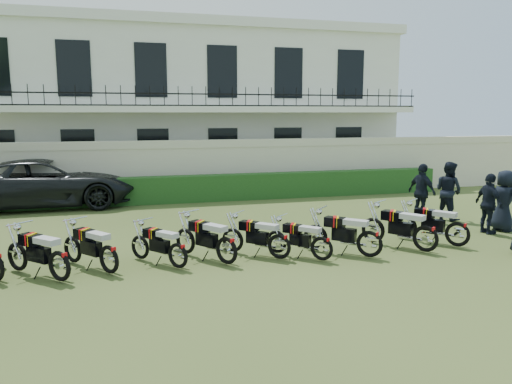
% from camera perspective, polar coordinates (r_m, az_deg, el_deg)
% --- Properties ---
extents(ground, '(100.00, 100.00, 0.00)m').
position_cam_1_polar(ground, '(12.33, -1.34, -6.74)').
color(ground, '#35461C').
rests_on(ground, ground).
extents(perimeter_wall, '(30.00, 0.35, 2.30)m').
position_cam_1_polar(perimeter_wall, '(19.85, -6.89, 2.66)').
color(perimeter_wall, beige).
rests_on(perimeter_wall, ground).
extents(hedge, '(18.00, 0.60, 1.00)m').
position_cam_1_polar(hedge, '(19.33, -3.57, 0.52)').
color(hedge, '#1B3F16').
rests_on(hedge, ground).
extents(building, '(20.40, 9.60, 7.40)m').
position_cam_1_polar(building, '(25.65, -8.96, 9.72)').
color(building, white).
rests_on(building, ground).
extents(motorcycle_1, '(1.44, 1.47, 1.07)m').
position_cam_1_polar(motorcycle_1, '(10.71, -21.59, -7.09)').
color(motorcycle_1, black).
rests_on(motorcycle_1, ground).
extents(motorcycle_2, '(1.25, 1.56, 1.04)m').
position_cam_1_polar(motorcycle_2, '(10.89, -16.48, -6.64)').
color(motorcycle_2, black).
rests_on(motorcycle_2, ground).
extents(motorcycle_3, '(1.18, 1.41, 0.96)m').
position_cam_1_polar(motorcycle_3, '(10.94, -8.92, -6.50)').
color(motorcycle_3, black).
rests_on(motorcycle_3, ground).
extents(motorcycle_4, '(1.21, 1.64, 1.06)m').
position_cam_1_polar(motorcycle_4, '(11.09, -3.38, -5.93)').
color(motorcycle_4, black).
rests_on(motorcycle_4, ground).
extents(motorcycle_5, '(1.39, 1.32, 1.00)m').
position_cam_1_polar(motorcycle_5, '(11.50, 2.70, -5.54)').
color(motorcycle_5, black).
rests_on(motorcycle_5, ground).
extents(motorcycle_6, '(1.25, 1.31, 0.94)m').
position_cam_1_polar(motorcycle_6, '(11.47, 7.55, -5.78)').
color(motorcycle_6, black).
rests_on(motorcycle_6, ground).
extents(motorcycle_7, '(1.49, 1.43, 1.07)m').
position_cam_1_polar(motorcycle_7, '(11.90, 12.88, -5.08)').
color(motorcycle_7, black).
rests_on(motorcycle_7, ground).
extents(motorcycle_8, '(1.23, 1.74, 1.11)m').
position_cam_1_polar(motorcycle_8, '(12.71, 18.85, -4.37)').
color(motorcycle_8, black).
rests_on(motorcycle_8, ground).
extents(motorcycle_9, '(1.26, 1.62, 1.07)m').
position_cam_1_polar(motorcycle_9, '(13.50, 22.08, -3.86)').
color(motorcycle_9, black).
rests_on(motorcycle_9, ground).
extents(suv, '(6.32, 3.09, 1.73)m').
position_cam_1_polar(suv, '(19.38, -22.85, 0.94)').
color(suv, black).
rests_on(suv, ground).
extents(officer_2, '(0.42, 1.00, 1.70)m').
position_cam_1_polar(officer_2, '(15.33, 25.08, -1.22)').
color(officer_2, black).
rests_on(officer_2, ground).
extents(officer_3, '(0.68, 0.93, 1.75)m').
position_cam_1_polar(officer_3, '(15.89, 26.49, -0.89)').
color(officer_3, black).
rests_on(officer_3, ground).
extents(officer_4, '(0.92, 1.06, 1.85)m').
position_cam_1_polar(officer_4, '(16.84, 21.12, 0.13)').
color(officer_4, black).
rests_on(officer_4, ground).
extents(officer_5, '(0.67, 1.12, 1.79)m').
position_cam_1_polar(officer_5, '(16.48, 18.43, -0.01)').
color(officer_5, black).
rests_on(officer_5, ground).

